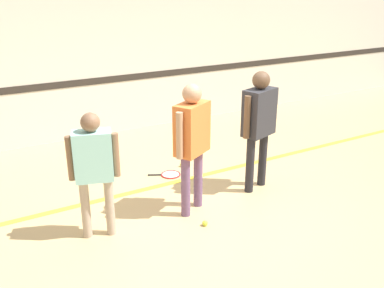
{
  "coord_description": "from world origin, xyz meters",
  "views": [
    {
      "loc": [
        -2.56,
        -4.01,
        2.69
      ],
      "look_at": [
        -0.21,
        0.11,
        0.89
      ],
      "focal_mm": 40.0,
      "sensor_mm": 36.0,
      "label": 1
    }
  ],
  "objects": [
    {
      "name": "ground_plane",
      "position": [
        0.0,
        0.0,
        0.0
      ],
      "size": [
        16.0,
        16.0,
        0.0
      ],
      "primitive_type": "plane",
      "color": "tan"
    },
    {
      "name": "tennis_ball_near_instructor",
      "position": [
        -0.26,
        -0.29,
        0.03
      ],
      "size": [
        0.07,
        0.07,
        0.07
      ],
      "primitive_type": "sphere",
      "color": "#CCE038",
      "rests_on": "ground_plane"
    },
    {
      "name": "tennis_ball_by_spare_racket",
      "position": [
        0.33,
        1.36,
        0.03
      ],
      "size": [
        0.07,
        0.07,
        0.07
      ],
      "primitive_type": "sphere",
      "color": "#CCE038",
      "rests_on": "ground_plane"
    },
    {
      "name": "person_student_right",
      "position": [
        0.87,
        0.21,
        1.01
      ],
      "size": [
        0.6,
        0.38,
        1.64
      ],
      "rotation": [
        0.0,
        0.0,
        -2.84
      ],
      "color": "#232328",
      "rests_on": "ground_plane"
    },
    {
      "name": "person_student_left",
      "position": [
        -1.4,
        0.13,
        0.89
      ],
      "size": [
        0.53,
        0.33,
        1.44
      ],
      "rotation": [
        0.0,
        0.0,
        -0.31
      ],
      "color": "tan",
      "rests_on": "ground_plane"
    },
    {
      "name": "floor_stripe",
      "position": [
        0.0,
        0.92,
        0.0
      ],
      "size": [
        14.4,
        0.1,
        0.01
      ],
      "color": "yellow",
      "rests_on": "ground_plane"
    },
    {
      "name": "person_instructor",
      "position": [
        -0.21,
        0.11,
        1.0
      ],
      "size": [
        0.55,
        0.44,
        1.61
      ],
      "rotation": [
        0.0,
        0.0,
        0.5
      ],
      "color": "#6B4C70",
      "rests_on": "ground_plane"
    },
    {
      "name": "wall_back",
      "position": [
        0.0,
        3.47,
        1.6
      ],
      "size": [
        16.0,
        0.07,
        3.2
      ],
      "color": "silver",
      "rests_on": "ground_plane"
    },
    {
      "name": "racket_spare_on_floor",
      "position": [
        0.02,
        1.18,
        0.01
      ],
      "size": [
        0.5,
        0.39,
        0.03
      ],
      "rotation": [
        0.0,
        0.0,
        2.69
      ],
      "color": "red",
      "rests_on": "ground_plane"
    }
  ]
}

